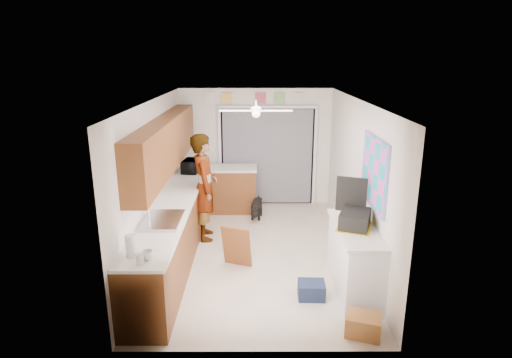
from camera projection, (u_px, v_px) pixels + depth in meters
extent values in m
plane|color=#C0B19B|center=(256.00, 252.00, 7.13)|extent=(5.00, 5.00, 0.00)
plane|color=white|center=(256.00, 100.00, 6.44)|extent=(5.00, 5.00, 0.00)
plane|color=white|center=(256.00, 147.00, 9.18)|extent=(3.20, 0.00, 3.20)
plane|color=white|center=(257.00, 248.00, 4.38)|extent=(3.20, 0.00, 3.20)
plane|color=white|center=(155.00, 180.00, 6.78)|extent=(0.00, 5.00, 5.00)
plane|color=white|center=(357.00, 180.00, 6.79)|extent=(0.00, 5.00, 5.00)
cube|color=brown|center=(177.00, 227.00, 7.00)|extent=(0.60, 4.80, 0.90)
cube|color=white|center=(176.00, 200.00, 6.87)|extent=(0.62, 4.80, 0.04)
cube|color=brown|center=(166.00, 143.00, 6.82)|extent=(0.32, 4.00, 0.80)
cube|color=silver|center=(163.00, 221.00, 5.90)|extent=(0.50, 0.76, 0.06)
cylinder|color=silver|center=(149.00, 214.00, 5.88)|extent=(0.03, 0.03, 0.22)
cube|color=brown|center=(232.00, 190.00, 8.93)|extent=(1.00, 0.60, 0.90)
cube|color=white|center=(232.00, 168.00, 8.80)|extent=(1.04, 0.64, 0.04)
cube|color=black|center=(267.00, 157.00, 9.21)|extent=(2.00, 0.06, 2.10)
cube|color=gray|center=(267.00, 157.00, 9.17)|extent=(1.90, 0.03, 2.05)
cube|color=white|center=(220.00, 157.00, 9.18)|extent=(0.06, 0.04, 2.10)
cube|color=white|center=(315.00, 157.00, 9.19)|extent=(0.06, 0.04, 2.10)
cube|color=white|center=(268.00, 107.00, 8.89)|extent=(2.10, 0.04, 0.06)
cube|color=#F6C752|center=(227.00, 98.00, 8.86)|extent=(0.22, 0.02, 0.22)
cube|color=#C94B5C|center=(261.00, 98.00, 8.86)|extent=(0.22, 0.02, 0.22)
cube|color=#80BB6B|center=(280.00, 98.00, 8.86)|extent=(0.22, 0.02, 0.22)
cube|color=silver|center=(299.00, 98.00, 8.86)|extent=(0.22, 0.02, 0.22)
cube|color=silver|center=(210.00, 98.00, 8.86)|extent=(0.22, 0.02, 0.26)
cube|color=white|center=(355.00, 260.00, 5.86)|extent=(0.50, 1.40, 0.90)
cube|color=white|center=(356.00, 229.00, 5.73)|extent=(0.54, 1.44, 0.04)
cube|color=#E554C9|center=(374.00, 172.00, 5.71)|extent=(0.03, 1.15, 0.95)
cube|color=white|center=(256.00, 111.00, 6.68)|extent=(1.14, 1.14, 0.24)
imported|color=black|center=(192.00, 166.00, 8.37)|extent=(0.39, 0.51, 0.26)
imported|color=white|center=(148.00, 255.00, 4.80)|extent=(0.18, 0.18, 0.11)
cylinder|color=silver|center=(140.00, 259.00, 4.69)|extent=(0.09, 0.09, 0.13)
cylinder|color=white|center=(131.00, 246.00, 4.85)|extent=(0.15, 0.15, 0.26)
cube|color=black|center=(355.00, 219.00, 5.71)|extent=(0.52, 0.60, 0.21)
cube|color=yellow|center=(354.00, 227.00, 5.74)|extent=(0.61, 0.70, 0.02)
cube|color=black|center=(351.00, 195.00, 5.92)|extent=(0.40, 0.17, 0.50)
cube|color=#B9753A|center=(363.00, 325.00, 4.99)|extent=(0.48, 0.41, 0.25)
cube|color=#162037|center=(311.00, 290.00, 5.76)|extent=(0.37, 0.31, 0.22)
cube|color=brown|center=(237.00, 247.00, 6.55)|extent=(0.48, 0.31, 0.67)
imported|color=white|center=(204.00, 187.00, 7.44)|extent=(0.55, 0.75, 1.89)
cube|color=black|center=(257.00, 208.00, 8.56)|extent=(0.31, 0.56, 0.42)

